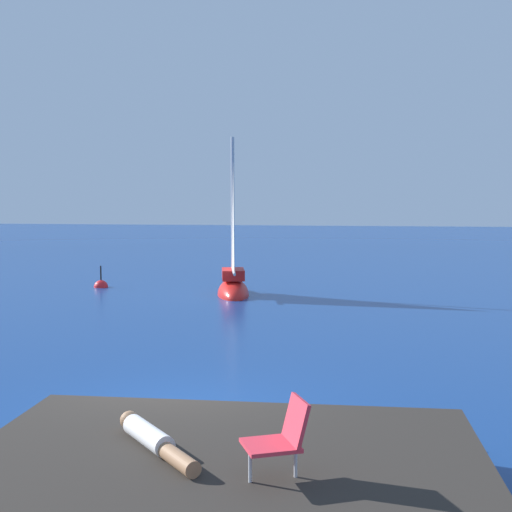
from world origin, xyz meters
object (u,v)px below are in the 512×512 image
sailboat_near (233,285)px  person_sunbather (153,439)px  beach_chair (282,435)px  marker_buoy (101,287)px

sailboat_near → person_sunbather: (2.54, -17.08, 0.47)m
sailboat_near → person_sunbather: sailboat_near is taller
beach_chair → marker_buoy: bearing=-88.1°
sailboat_near → beach_chair: 18.12m
sailboat_near → marker_buoy: 5.70m
person_sunbather → marker_buoy: size_ratio=1.23×
beach_chair → sailboat_near: bearing=-102.2°
person_sunbather → beach_chair: beach_chair is taller
sailboat_near → marker_buoy: bearing=64.7°
marker_buoy → person_sunbather: bearing=-66.1°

